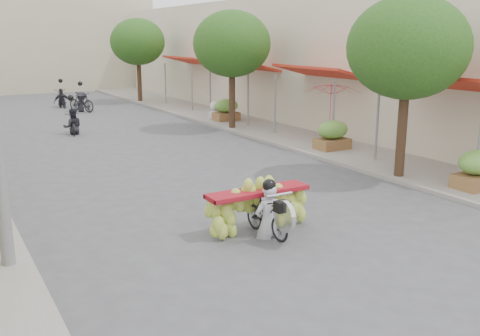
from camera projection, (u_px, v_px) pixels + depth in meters
The scene contains 16 objects.
ground at pixel (350, 267), 9.75m from camera, with size 120.00×120.00×0.00m, color #4E4E52.
sidewalk_right at pixel (251, 123), 25.75m from camera, with size 4.00×60.00×0.12m, color gray.
shophouse_row_right at pixel (347, 59), 26.64m from camera, with size 9.77×40.00×6.00m.
far_building at pixel (17, 45), 40.81m from camera, with size 20.00×6.00×7.00m, color #BAB093.
street_tree_near at pixel (408, 48), 14.84m from camera, with size 3.40×3.40×5.25m.
street_tree_mid at pixel (232, 44), 23.24m from camera, with size 3.40×3.40×5.25m.
street_tree_far at pixel (138, 42), 33.31m from camera, with size 3.40×3.40×5.25m.
produce_crate_near at pixel (478, 167), 14.29m from camera, with size 1.20×0.88×1.16m.
produce_crate_mid at pixel (333, 133), 19.32m from camera, with size 1.20×0.88×1.16m.
produce_crate_far at pixel (226, 108), 26.04m from camera, with size 1.20×0.88×1.16m.
banana_motorbike at pixel (263, 202), 11.24m from camera, with size 2.32×1.74×2.11m.
market_umbrella at pixel (332, 82), 18.98m from camera, with size 2.67×2.67×1.85m.
pedestrian at pixel (214, 101), 26.44m from camera, with size 0.86×0.51×1.73m.
bg_motorbike_a at pixel (72, 117), 22.89m from camera, with size 0.86×1.57×1.95m.
bg_motorbike_b at pixel (81, 97), 29.76m from camera, with size 1.38×1.89×1.95m.
bg_motorbike_c at pixel (62, 94), 31.73m from camera, with size 0.99×1.83×1.95m.
Camera 1 is at (-6.29, -6.80, 4.08)m, focal length 40.00 mm.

